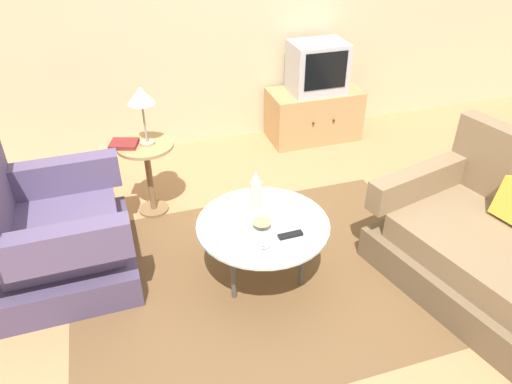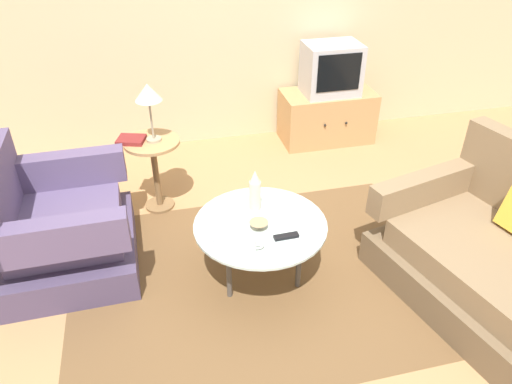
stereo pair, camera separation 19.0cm
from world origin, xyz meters
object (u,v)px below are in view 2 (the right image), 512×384
tv_stand (327,116)px  tv_remote_silver (223,237)px  table_lamp (148,95)px  tv_remote_dark (286,236)px  vase (255,191)px  book (131,140)px  bowl (259,225)px  television (331,69)px  armchair (59,230)px  coffee_table (260,228)px  side_table (154,161)px  mug (251,246)px

tv_stand → tv_remote_silver: size_ratio=6.21×
table_lamp → tv_remote_dark: (0.72, -1.22, -0.52)m
vase → book: bearing=131.3°
bowl → book: (-0.75, 1.11, 0.14)m
television → tv_remote_dark: size_ratio=3.39×
armchair → vase: size_ratio=3.39×
table_lamp → tv_remote_dark: 1.51m
table_lamp → book: table_lamp is taller
tv_stand → vase: vase is taller
tv_stand → coffee_table: bearing=-121.9°
tv_remote_dark → tv_stand: bearing=-118.8°
side_table → mug: size_ratio=4.93×
side_table → book: 0.25m
tv_stand → mug: 2.54m
tv_stand → table_lamp: (-1.78, -0.86, 0.74)m
tv_stand → television: (0.00, -0.01, 0.51)m
table_lamp → television: bearing=25.4°
tv_stand → armchair: bearing=-150.0°
tv_stand → tv_remote_dark: (-1.06, -2.07, 0.22)m
vase → table_lamp: bearing=125.0°
tv_remote_silver → book: size_ratio=0.61×
mug → tv_remote_dark: 0.26m
side_table → vase: (0.62, -0.87, 0.17)m
table_lamp → tv_remote_silver: size_ratio=3.07×
coffee_table → television: 2.25m
tv_stand → television: 0.51m
bowl → tv_remote_silver: (-0.24, -0.05, -0.02)m
vase → mug: (-0.13, -0.44, -0.09)m
vase → tv_remote_silver: (-0.27, -0.27, -0.13)m
armchair → table_lamp: 1.16m
coffee_table → book: size_ratio=3.55×
book → tv_remote_dark: bearing=-36.7°
table_lamp → armchair: bearing=-141.0°
tv_remote_dark → vase: bearing=-73.8°
book → television: bearing=40.4°
side_table → book: size_ratio=2.54×
armchair → side_table: (0.70, 0.59, 0.13)m
armchair → bowl: bearing=67.7°
television → tv_stand: bearing=90.0°
armchair → tv_remote_silver: (1.06, -0.55, 0.17)m
tv_remote_silver → tv_stand: bearing=-138.4°
armchair → tv_stand: 2.89m
mug → book: bearing=116.0°
coffee_table → tv_remote_silver: tv_remote_silver is taller
table_lamp → side_table: bearing=173.5°
tv_stand → bowl: (-1.20, -1.95, 0.24)m
side_table → tv_remote_silver: side_table is taller
armchair → coffee_table: armchair is taller
side_table → tv_stand: bearing=25.4°
coffee_table → armchair: bearing=161.0°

